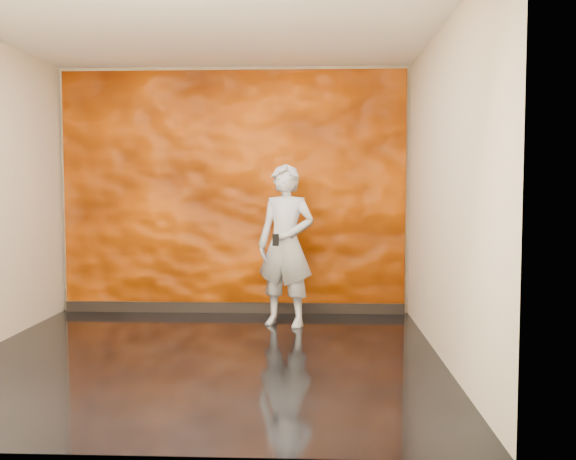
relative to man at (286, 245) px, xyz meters
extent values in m
cube|color=black|center=(-0.63, -1.29, -0.84)|extent=(4.00, 4.00, 0.01)
cube|color=#C5B595|center=(-0.63, 0.71, 0.56)|extent=(4.00, 0.02, 2.80)
cube|color=#C5B595|center=(-0.63, -3.29, 0.56)|extent=(4.00, 0.02, 2.80)
cube|color=#C5B595|center=(1.37, -1.29, 0.56)|extent=(0.02, 4.00, 2.80)
cube|color=white|center=(-0.63, -1.29, 1.96)|extent=(4.00, 4.00, 0.01)
cube|color=#D95100|center=(-0.63, 0.67, 0.54)|extent=(3.90, 0.06, 2.75)
cube|color=black|center=(-0.63, 0.63, -0.78)|extent=(3.90, 0.04, 0.12)
imported|color=#91959E|center=(0.00, 0.00, 0.00)|extent=(0.71, 0.59, 1.68)
cube|color=black|center=(-0.09, -0.25, 0.08)|extent=(0.07, 0.03, 0.12)
camera|label=1|loc=(0.32, -6.61, 0.61)|focal=40.00mm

